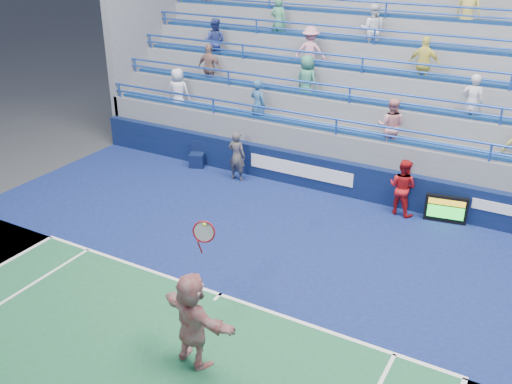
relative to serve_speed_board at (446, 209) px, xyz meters
The scene contains 8 objects.
ground 7.18m from the serve_speed_board, 120.71° to the right, with size 120.00×120.00×0.00m, color #333538.
sponsor_wall 3.68m from the serve_speed_board, behind, with size 18.00×0.32×1.10m.
bleacher_stand 5.62m from the serve_speed_board, 131.75° to the left, with size 18.00×5.60×6.13m.
serve_speed_board is the anchor object (origin of this frame).
judge_chair 8.54m from the serve_speed_board, behind, with size 0.65×0.67×0.88m.
tennis_player 8.76m from the serve_speed_board, 109.43° to the right, with size 1.92×0.98×3.18m.
line_judge 6.76m from the serve_speed_board, behind, with size 0.61×0.40×1.68m, color #131435.
ball_girl 1.35m from the serve_speed_board, behind, with size 0.83×0.65×1.71m, color #B01417.
Camera 1 is at (6.05, -9.05, 7.69)m, focal length 40.00 mm.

